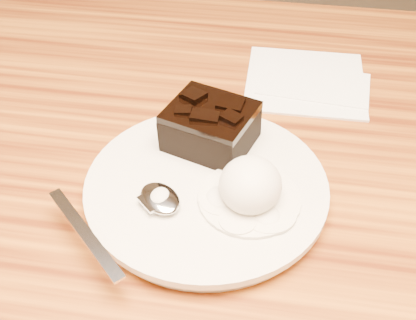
% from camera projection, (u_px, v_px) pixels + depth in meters
% --- Properties ---
extents(plate, '(0.24, 0.24, 0.02)m').
position_uv_depth(plate, '(206.00, 189.00, 0.52)').
color(plate, silver).
rests_on(plate, dining_table).
extents(brownie, '(0.10, 0.10, 0.04)m').
position_uv_depth(brownie, '(210.00, 129.00, 0.54)').
color(brownie, black).
rests_on(brownie, plate).
extents(ice_cream_scoop, '(0.06, 0.06, 0.05)m').
position_uv_depth(ice_cream_scoop, '(250.00, 185.00, 0.48)').
color(ice_cream_scoop, white).
rests_on(ice_cream_scoop, plate).
extents(melt_puddle, '(0.10, 0.10, 0.00)m').
position_uv_depth(melt_puddle, '(249.00, 199.00, 0.49)').
color(melt_puddle, silver).
rests_on(melt_puddle, plate).
extents(spoon, '(0.16, 0.15, 0.01)m').
position_uv_depth(spoon, '(160.00, 199.00, 0.49)').
color(spoon, silver).
rests_on(spoon, plate).
extents(napkin, '(0.15, 0.15, 0.01)m').
position_uv_depth(napkin, '(305.00, 80.00, 0.68)').
color(napkin, white).
rests_on(napkin, dining_table).
extents(crumb_a, '(0.01, 0.01, 0.00)m').
position_uv_depth(crumb_a, '(251.00, 177.00, 0.52)').
color(crumb_a, black).
rests_on(crumb_a, plate).
extents(crumb_b, '(0.01, 0.01, 0.00)m').
position_uv_depth(crumb_b, '(145.00, 201.00, 0.49)').
color(crumb_b, black).
rests_on(crumb_b, plate).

